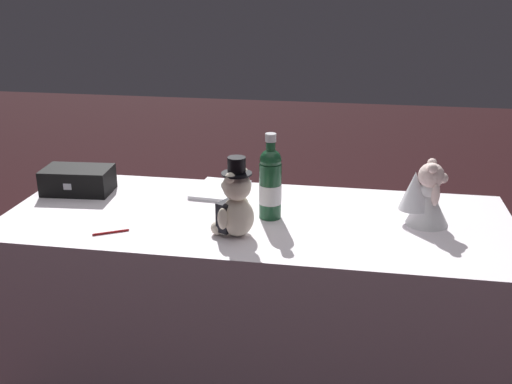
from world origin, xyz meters
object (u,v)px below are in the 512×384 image
at_px(champagne_bottle, 270,183).
at_px(signing_pen, 112,232).
at_px(teddy_bear_groom, 235,205).
at_px(guestbook, 221,190).
at_px(teddy_bear_bride, 425,196).
at_px(gift_case_black, 78,180).

relative_size(champagne_bottle, signing_pen, 2.74).
relative_size(teddy_bear_groom, champagne_bottle, 0.88).
distance_m(teddy_bear_groom, guestbook, 0.47).
xyz_separation_m(teddy_bear_groom, signing_pen, (-0.44, -0.06, -0.11)).
bearing_deg(teddy_bear_groom, signing_pen, -172.22).
height_order(teddy_bear_bride, champagne_bottle, champagne_bottle).
bearing_deg(teddy_bear_groom, guestbook, 109.56).
bearing_deg(teddy_bear_groom, gift_case_black, 156.65).
height_order(gift_case_black, guestbook, gift_case_black).
bearing_deg(guestbook, gift_case_black, -165.04).
bearing_deg(champagne_bottle, signing_pen, -155.92).
relative_size(gift_case_black, guestbook, 1.15).
height_order(signing_pen, gift_case_black, gift_case_black).
distance_m(teddy_bear_groom, gift_case_black, 0.82).
height_order(teddy_bear_bride, guestbook, teddy_bear_bride).
relative_size(teddy_bear_bride, guestbook, 0.96).
relative_size(teddy_bear_bride, gift_case_black, 0.83).
distance_m(gift_case_black, guestbook, 0.61).
bearing_deg(teddy_bear_bride, gift_case_black, 175.96).
height_order(teddy_bear_groom, gift_case_black, teddy_bear_groom).
relative_size(signing_pen, gift_case_black, 0.41).
xyz_separation_m(teddy_bear_groom, gift_case_black, (-0.75, 0.32, -0.06)).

